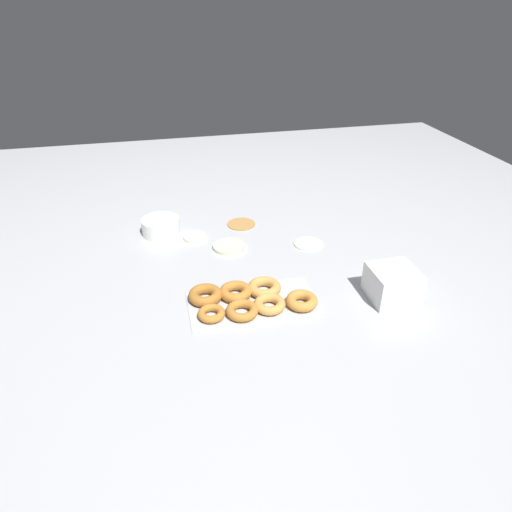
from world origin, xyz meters
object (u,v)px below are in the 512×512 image
object	(u,v)px
pancake_0	(308,243)
pancake_3	(194,237)
pancake_1	(241,224)
pancake_2	(229,247)
container_stack	(392,284)
donut_tray	(249,299)
batter_bowl	(161,226)

from	to	relation	value
pancake_0	pancake_3	distance (m)	0.43
pancake_1	pancake_2	bearing A→B (deg)	-115.07
pancake_2	container_stack	xyz separation A→B (m)	(0.43, -0.41, 0.04)
pancake_2	donut_tray	bearing A→B (deg)	-89.86
pancake_2	donut_tray	size ratio (longest dim) A/B	0.29
pancake_1	pancake_2	distance (m)	0.19
pancake_2	pancake_3	xyz separation A→B (m)	(-0.11, 0.10, -0.00)
pancake_0	donut_tray	world-z (taller)	donut_tray
pancake_3	pancake_2	bearing A→B (deg)	-42.65
pancake_2	batter_bowl	xyz separation A→B (m)	(-0.23, 0.17, 0.02)
pancake_1	donut_tray	distance (m)	0.53
pancake_1	pancake_2	xyz separation A→B (m)	(-0.08, -0.18, 0.00)
donut_tray	container_stack	xyz separation A→B (m)	(0.43, -0.07, 0.03)
pancake_0	donut_tray	size ratio (longest dim) A/B	0.27
pancake_0	pancake_2	distance (m)	0.29
pancake_0	pancake_1	xyz separation A→B (m)	(-0.21, 0.21, -0.00)
pancake_3	container_stack	bearing A→B (deg)	-43.64
pancake_1	pancake_3	world-z (taller)	pancake_3
donut_tray	container_stack	size ratio (longest dim) A/B	2.84
batter_bowl	pancake_0	bearing A→B (deg)	-22.06
batter_bowl	container_stack	xyz separation A→B (m)	(0.66, -0.58, 0.02)
donut_tray	batter_bowl	world-z (taller)	batter_bowl
donut_tray	batter_bowl	xyz separation A→B (m)	(-0.23, 0.52, 0.01)
pancake_1	container_stack	world-z (taller)	container_stack
pancake_3	container_stack	distance (m)	0.75
pancake_1	pancake_2	size ratio (longest dim) A/B	0.99
pancake_1	batter_bowl	xyz separation A→B (m)	(-0.31, -0.00, 0.03)
pancake_2	pancake_0	bearing A→B (deg)	-7.66
container_stack	pancake_3	bearing A→B (deg)	136.36
batter_bowl	pancake_2	bearing A→B (deg)	-36.67
donut_tray	container_stack	bearing A→B (deg)	-8.72
batter_bowl	donut_tray	bearing A→B (deg)	-65.85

